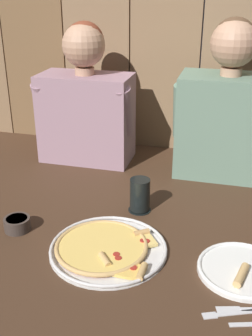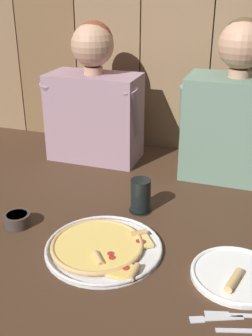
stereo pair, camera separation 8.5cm
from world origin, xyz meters
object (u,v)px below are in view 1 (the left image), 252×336
(diner_right, at_px, (227,109))
(diner_left, at_px, (86,101))
(dipping_bowl, at_px, (17,223))
(drinking_glass, at_px, (140,195))
(pizza_tray, at_px, (106,248))
(dinner_plate, at_px, (242,270))

(diner_right, bearing_deg, diner_left, 179.99)
(dipping_bowl, bearing_deg, diner_left, 87.81)
(drinking_glass, distance_m, diner_left, 0.55)
(drinking_glass, bearing_deg, pizza_tray, -99.45)
(drinking_glass, distance_m, diner_right, 0.51)
(dinner_plate, distance_m, drinking_glass, 0.44)
(dinner_plate, distance_m, diner_left, 0.97)
(pizza_tray, xyz_separation_m, dinner_plate, (0.39, -0.00, -0.00))
(dipping_bowl, relative_size, diner_left, 0.14)
(pizza_tray, xyz_separation_m, diner_right, (0.30, 0.65, 0.26))
(diner_right, bearing_deg, drinking_glass, -123.34)
(pizza_tray, bearing_deg, dipping_bowl, 173.17)
(dipping_bowl, bearing_deg, drinking_glass, 32.01)
(drinking_glass, distance_m, dipping_bowl, 0.42)
(dipping_bowl, distance_m, diner_left, 0.66)
(diner_left, xyz_separation_m, diner_right, (0.59, -0.00, 0.01))
(drinking_glass, xyz_separation_m, diner_left, (-0.33, 0.39, 0.20))
(diner_left, bearing_deg, dipping_bowl, -92.19)
(dinner_plate, xyz_separation_m, diner_right, (-0.09, 0.65, 0.26))
(drinking_glass, bearing_deg, dinner_plate, -36.46)
(drinking_glass, height_order, dipping_bowl, drinking_glass)
(drinking_glass, height_order, diner_right, diner_right)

